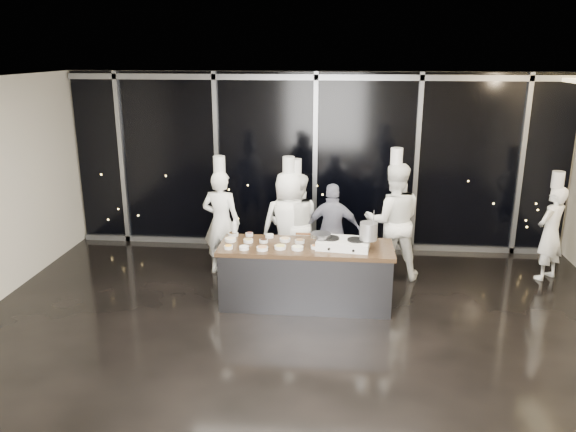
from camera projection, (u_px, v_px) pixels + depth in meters
The scene contains 15 objects.
ground at pixel (301, 333), 7.33m from camera, with size 9.00×9.00×0.00m, color black.
room_shell at pixel (317, 165), 6.67m from camera, with size 9.02×7.02×3.21m.
window_wall at pixel (315, 162), 10.15m from camera, with size 8.90×0.11×3.20m.
demo_counter at pixel (306, 275), 8.06m from camera, with size 2.46×0.86×0.90m.
stove at pixel (343, 243), 7.83m from camera, with size 0.77×0.53×0.14m.
frying_pan at pixel (320, 235), 7.87m from camera, with size 0.51×0.32×0.05m.
stock_pot at pixel (369, 231), 7.72m from camera, with size 0.24×0.24×0.24m, color #A8A8AB.
prep_bowls at pixel (265, 242), 7.99m from camera, with size 1.38×0.73×0.05m.
squeeze_bottle at pixel (235, 227), 8.32m from camera, with size 0.07×0.07×0.27m.
chef_far_left at pixel (221, 222), 9.08m from camera, with size 0.69×0.51×1.96m.
chef_left at pixel (289, 223), 9.02m from camera, with size 0.93×0.70×1.96m.
chef_center at pixel (295, 223), 9.11m from camera, with size 0.87×0.71×1.91m.
guest at pixel (333, 230), 9.01m from camera, with size 0.91×0.40×1.54m.
chef_right at pixel (393, 221), 8.91m from camera, with size 0.96×0.77×2.12m.
chef_side at pixel (551, 232), 8.88m from camera, with size 0.67×0.64×1.77m.
Camera 1 is at (0.45, -6.57, 3.57)m, focal length 35.00 mm.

